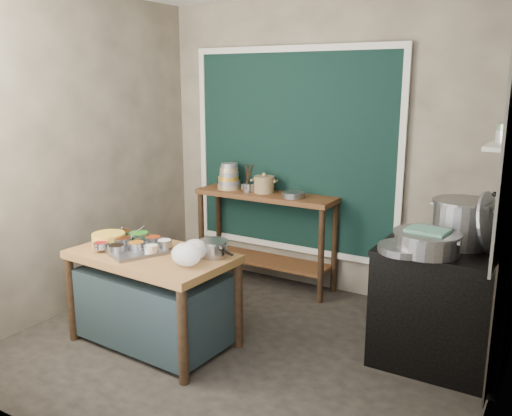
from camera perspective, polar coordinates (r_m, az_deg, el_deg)
The scene contains 29 objects.
floor at distance 4.38m, azimuth -1.21°, elevation -14.56°, with size 3.50×3.00×0.02m, color #2D2923.
back_wall at distance 5.25m, azimuth 7.55°, elevation 6.21°, with size 3.50×0.02×2.80m, color gray.
left_wall at distance 5.08m, azimuth -18.45°, elevation 5.40°, with size 0.02×3.00×2.80m, color gray.
right_wall at distance 3.35m, azimuth 25.07°, elevation 1.06°, with size 0.02×3.00×2.80m, color gray.
curtain_panel at distance 5.37m, azimuth 3.92°, elevation 5.91°, with size 2.10×0.02×1.90m, color black.
curtain_frame at distance 5.36m, azimuth 3.87°, elevation 5.90°, with size 2.22×0.03×2.02m, color beige, non-canonical shape.
soot_patch at distance 4.16m, azimuth 24.85°, elevation -6.74°, with size 0.01×1.30×1.30m, color black.
wall_shelf at distance 4.17m, azimuth 24.87°, elevation 6.05°, with size 0.22×0.70×0.03m, color beige.
prep_table at distance 4.36m, azimuth -10.73°, elevation -9.37°, with size 1.25×0.72×0.75m, color brown.
back_counter at distance 5.48m, azimuth 1.00°, elevation -3.27°, with size 1.45×0.40×0.95m, color #573119.
stove_block at distance 4.21m, azimuth 19.00°, elevation -9.97°, with size 0.90×0.68×0.85m, color black.
stove_top at distance 4.07m, azimuth 19.46°, elevation -4.25°, with size 0.92×0.69×0.03m, color black.
condiment_tray at distance 4.36m, azimuth -13.02°, elevation -4.04°, with size 0.58×0.41×0.03m, color gray.
condiment_bowls at distance 4.38m, azimuth -13.10°, elevation -3.42°, with size 0.60×0.46×0.07m.
yellow_basin at distance 4.48m, azimuth -15.24°, elevation -3.20°, with size 0.26×0.26×0.10m, color gold.
saucepan at distance 4.07m, azimuth -4.47°, elevation -4.27°, with size 0.23×0.23×0.13m, color gray, non-canonical shape.
plastic_bag_a at distance 3.88m, azimuth -7.34°, elevation -4.87°, with size 0.23×0.19×0.17m, color white.
plastic_bag_b at distance 4.03m, azimuth -6.38°, elevation -4.31°, with size 0.20×0.17×0.15m, color white.
bowl_stack at distance 5.55m, azimuth -2.82°, elevation 3.21°, with size 0.24×0.24×0.27m.
utensil_cup at distance 5.42m, azimuth -0.80°, elevation 2.18°, with size 0.14×0.14×0.09m, color gray.
ceramic_crock at distance 5.37m, azimuth 0.85°, elevation 2.39°, with size 0.22×0.22×0.14m, color #92754F, non-canonical shape.
wide_bowl at distance 5.16m, azimuth 3.94°, elevation 1.39°, with size 0.21×0.21×0.05m, color gray.
stock_pot at distance 4.13m, azimuth 20.84°, elevation -1.47°, with size 0.43×0.43×0.34m, color gray, non-canonical shape.
pot_lid at distance 4.05m, azimuth 23.30°, elevation -1.37°, with size 0.43×0.43×0.02m, color gray.
steamer at distance 3.89m, azimuth 17.54°, elevation -3.49°, with size 0.47×0.47×0.15m, color gray, non-canonical shape.
green_cloth at distance 3.87m, azimuth 17.63°, elevation -2.27°, with size 0.27×0.21×0.02m, color #5B957E.
shallow_pan at distance 3.89m, azimuth 15.42°, elevation -4.15°, with size 0.37×0.37×0.05m, color gray.
shelf_bowl_stack at distance 4.15m, azimuth 24.94°, elevation 7.07°, with size 0.16×0.16×0.13m.
shelf_bowl_green at distance 4.32m, azimuth 25.16°, elevation 6.76°, with size 0.13×0.13×0.05m, color gray.
Camera 1 is at (2.07, -3.28, 2.04)m, focal length 38.00 mm.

